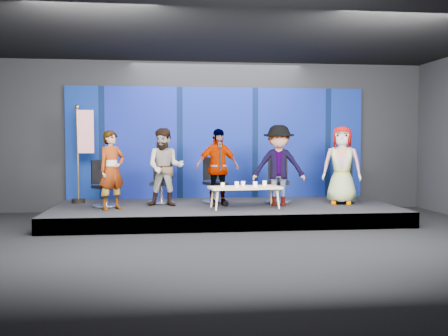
{
  "coord_description": "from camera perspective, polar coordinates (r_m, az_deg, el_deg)",
  "views": [
    {
      "loc": [
        -1.17,
        -7.79,
        1.62
      ],
      "look_at": [
        -0.02,
        2.4,
        1.08
      ],
      "focal_mm": 40.0,
      "sensor_mm": 36.0,
      "label": 1
    }
  ],
  "objects": [
    {
      "name": "riser",
      "position": [
        10.46,
        0.07,
        -5.08
      ],
      "size": [
        7.0,
        3.0,
        0.3
      ],
      "primitive_type": "cube",
      "color": "black",
      "rests_on": "ground"
    },
    {
      "name": "coffee_table",
      "position": [
        9.93,
        2.39,
        -2.33
      ],
      "size": [
        1.46,
        0.74,
        0.43
      ],
      "rotation": [
        0.0,
        0.0,
        0.11
      ],
      "color": "tan",
      "rests_on": "riser"
    },
    {
      "name": "panelist_a",
      "position": [
        9.92,
        -12.69,
        -0.25
      ],
      "size": [
        0.67,
        0.64,
        1.54
      ],
      "primitive_type": "imported",
      "rotation": [
        0.0,
        0.0,
        0.69
      ],
      "color": "black",
      "rests_on": "riser"
    },
    {
      "name": "panelist_d",
      "position": [
        10.31,
        6.27,
        0.28
      ],
      "size": [
        1.17,
        0.81,
        1.66
      ],
      "primitive_type": "imported",
      "rotation": [
        0.0,
        0.0,
        -0.19
      ],
      "color": "black",
      "rests_on": "riser"
    },
    {
      "name": "mug_a",
      "position": [
        9.82,
        -0.15,
        -1.92
      ],
      "size": [
        0.07,
        0.07,
        0.09
      ],
      "primitive_type": "cylinder",
      "color": "white",
      "rests_on": "coffee_table"
    },
    {
      "name": "chair_e",
      "position": [
        11.37,
        13.38,
        -2.04
      ],
      "size": [
        0.75,
        0.75,
        1.02
      ],
      "rotation": [
        0.0,
        0.0,
        -0.38
      ],
      "color": "silver",
      "rests_on": "riser"
    },
    {
      "name": "mug_b",
      "position": [
        9.83,
        1.47,
        -1.87
      ],
      "size": [
        0.09,
        0.09,
        0.1
      ],
      "primitive_type": "cylinder",
      "color": "white",
      "rests_on": "coffee_table"
    },
    {
      "name": "room_walls",
      "position": [
        7.92,
        2.14,
        8.87
      ],
      "size": [
        10.02,
        8.02,
        3.51
      ],
      "color": "black",
      "rests_on": "ground"
    },
    {
      "name": "chair_b",
      "position": [
        10.8,
        -7.13,
        -2.31
      ],
      "size": [
        0.63,
        0.63,
        0.99
      ],
      "rotation": [
        0.0,
        0.0,
        -0.14
      ],
      "color": "silver",
      "rests_on": "riser"
    },
    {
      "name": "flag_stand",
      "position": [
        11.17,
        -15.84,
        1.88
      ],
      "size": [
        0.49,
        0.28,
        2.12
      ],
      "rotation": [
        0.0,
        0.0,
        0.06
      ],
      "color": "black",
      "rests_on": "riser"
    },
    {
      "name": "chair_a",
      "position": [
        10.43,
        -13.49,
        -2.62
      ],
      "size": [
        0.75,
        0.75,
        0.95
      ],
      "rotation": [
        0.0,
        0.0,
        0.69
      ],
      "color": "silver",
      "rests_on": "riser"
    },
    {
      "name": "chair_d",
      "position": [
        10.85,
        6.18,
        -2.21
      ],
      "size": [
        0.68,
        0.68,
        1.03
      ],
      "rotation": [
        0.0,
        0.0,
        -0.19
      ],
      "color": "silver",
      "rests_on": "riser"
    },
    {
      "name": "panelist_c",
      "position": [
        10.33,
        -0.76,
        0.09
      ],
      "size": [
        1.0,
        0.61,
        1.59
      ],
      "primitive_type": "imported",
      "rotation": [
        0.0,
        0.0,
        0.25
      ],
      "color": "black",
      "rests_on": "riser"
    },
    {
      "name": "panelist_b",
      "position": [
        10.27,
        -6.74,
        0.08
      ],
      "size": [
        0.85,
        0.71,
        1.6
      ],
      "primitive_type": "imported",
      "rotation": [
        0.0,
        0.0,
        -0.14
      ],
      "color": "black",
      "rests_on": "riser"
    },
    {
      "name": "backdrop",
      "position": [
        11.8,
        -0.73,
        2.91
      ],
      "size": [
        7.0,
        0.08,
        2.6
      ],
      "primitive_type": "cube",
      "color": "#071D57",
      "rests_on": "riser"
    },
    {
      "name": "chair_c",
      "position": [
        10.86,
        -1.09,
        -2.26
      ],
      "size": [
        0.68,
        0.68,
        0.98
      ],
      "rotation": [
        0.0,
        0.0,
        0.25
      ],
      "color": "silver",
      "rests_on": "riser"
    },
    {
      "name": "panelist_e",
      "position": [
        10.83,
        13.32,
        0.31
      ],
      "size": [
        0.94,
        0.79,
        1.65
      ],
      "primitive_type": "imported",
      "rotation": [
        0.0,
        0.0,
        -0.38
      ],
      "color": "black",
      "rests_on": "riser"
    },
    {
      "name": "ground",
      "position": [
        8.04,
        2.11,
        -8.62
      ],
      "size": [
        10.0,
        10.0,
        0.0
      ],
      "primitive_type": "plane",
      "color": "black",
      "rests_on": "ground"
    },
    {
      "name": "mug_c",
      "position": [
        10.0,
        2.19,
        -1.8
      ],
      "size": [
        0.08,
        0.08,
        0.1
      ],
      "primitive_type": "cylinder",
      "color": "white",
      "rests_on": "coffee_table"
    },
    {
      "name": "mug_d",
      "position": [
        9.91,
        3.58,
        -1.84
      ],
      "size": [
        0.09,
        0.09,
        0.1
      ],
      "primitive_type": "cylinder",
      "color": "white",
      "rests_on": "coffee_table"
    },
    {
      "name": "mug_e",
      "position": [
        10.14,
        4.67,
        -1.73
      ],
      "size": [
        0.09,
        0.09,
        0.1
      ],
      "primitive_type": "cylinder",
      "color": "white",
      "rests_on": "coffee_table"
    }
  ]
}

